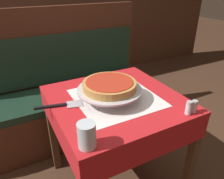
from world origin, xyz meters
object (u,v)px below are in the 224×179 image
deep_dish_pizza (110,85)px  condiment_caddy (29,40)px  water_glass_near (87,135)px  dining_table_rear (30,52)px  pizza_server (60,105)px  booth_bench (62,103)px  dining_table_front (116,112)px  pizza_pan_stand (110,90)px  salt_shaker (189,108)px  pepper_shaker (194,107)px

deep_dish_pizza → condiment_caddy: size_ratio=1.81×
deep_dish_pizza → water_glass_near: 0.43m
dining_table_rear → pizza_server: 1.54m
booth_bench → deep_dish_pizza: size_ratio=5.39×
dining_table_rear → water_glass_near: bearing=-91.6°
dining_table_front → pizza_pan_stand: bearing=-176.5°
booth_bench → pizza_server: bearing=-103.6°
salt_shaker → pizza_pan_stand: bearing=131.7°
deep_dish_pizza → salt_shaker: deep_dish_pizza is taller
dining_table_rear → deep_dish_pizza: deep_dish_pizza is taller
pizza_pan_stand → condiment_caddy: bearing=98.3°
booth_bench → salt_shaker: (0.43, -1.13, 0.45)m
booth_bench → deep_dish_pizza: booth_bench is taller
booth_bench → condiment_caddy: 0.90m
water_glass_near → pepper_shaker: 0.63m
booth_bench → salt_shaker: booth_bench is taller
water_glass_near → booth_bench: bearing=81.8°
pepper_shaker → deep_dish_pizza: bearing=135.3°
pizza_pan_stand → water_glass_near: (-0.28, -0.33, -0.00)m
pizza_pan_stand → dining_table_rear: bearing=98.1°
dining_table_front → water_glass_near: (-0.33, -0.33, 0.17)m
water_glass_near → pepper_shaker: water_glass_near is taller
deep_dish_pizza → water_glass_near: size_ratio=2.66×
booth_bench → salt_shaker: bearing=-69.2°
dining_table_front → deep_dish_pizza: deep_dish_pizza is taller
dining_table_rear → water_glass_near: 1.94m
deep_dish_pizza → water_glass_near: bearing=-130.7°
deep_dish_pizza → pizza_server: (-0.29, 0.07, -0.09)m
booth_bench → pepper_shaker: 1.30m
dining_table_rear → condiment_caddy: size_ratio=4.22×
pizza_pan_stand → salt_shaker: size_ratio=4.96×
booth_bench → dining_table_rear: bearing=97.4°
water_glass_near → pizza_pan_stand: bearing=49.3°
deep_dish_pizza → pizza_pan_stand: bearing=-90.0°
pizza_server → booth_bench: bearing=76.4°
pepper_shaker → condiment_caddy: 1.98m
dining_table_rear → pizza_pan_stand: size_ratio=1.92×
deep_dish_pizza → condiment_caddy: bearing=98.3°
deep_dish_pizza → salt_shaker: 0.47m
pizza_pan_stand → pizza_server: size_ratio=1.40×
deep_dish_pizza → salt_shaker: (0.31, -0.35, -0.06)m
dining_table_rear → condiment_caddy: bearing=-88.3°
booth_bench → pizza_pan_stand: (0.12, -0.79, 0.47)m
booth_bench → condiment_caddy: booth_bench is taller
booth_bench → pizza_pan_stand: 0.93m
dining_table_front → pizza_server: 0.37m
pizza_server → water_glass_near: (0.01, -0.39, 0.06)m
dining_table_rear → pepper_shaker: size_ratio=10.29×
dining_table_rear → pizza_server: pizza_server is taller
water_glass_near → pepper_shaker: (0.63, -0.02, -0.03)m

